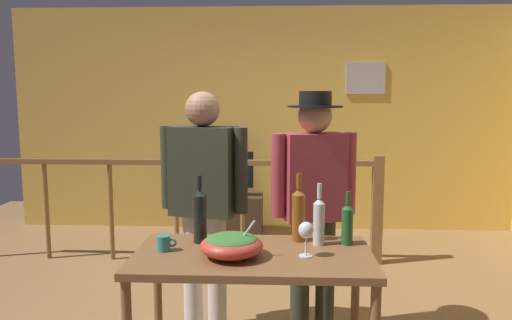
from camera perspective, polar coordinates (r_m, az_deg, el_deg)
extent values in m
cube|color=gold|center=(6.14, 0.99, 4.58)|extent=(6.10, 0.10, 2.67)
cube|color=#ACA8AF|center=(6.15, 12.31, 9.04)|extent=(0.46, 0.03, 0.37)
cylinder|color=brown|center=(5.47, -22.64, -5.41)|extent=(0.04, 0.04, 0.96)
cylinder|color=brown|center=(5.23, -16.10, -5.71)|extent=(0.04, 0.04, 0.96)
cylinder|color=brown|center=(5.06, -9.01, -5.95)|extent=(0.04, 0.04, 0.96)
cylinder|color=brown|center=(4.97, -1.55, -6.10)|extent=(0.04, 0.04, 0.96)
cylinder|color=brown|center=(4.96, 6.06, -6.16)|extent=(0.04, 0.04, 0.96)
cylinder|color=brown|center=(5.04, 13.55, -6.10)|extent=(0.04, 0.04, 0.96)
cube|color=brown|center=(4.96, -9.13, -0.24)|extent=(4.01, 0.07, 0.05)
cube|color=brown|center=(5.03, 13.57, -5.55)|extent=(0.10, 0.10, 1.06)
cube|color=#38281E|center=(5.98, -3.62, -6.19)|extent=(0.90, 0.40, 0.47)
cube|color=black|center=(5.93, -3.64, -3.90)|extent=(0.20, 0.12, 0.02)
cylinder|color=black|center=(5.92, -3.65, -3.42)|extent=(0.03, 0.03, 0.08)
cube|color=black|center=(5.85, -3.70, -1.07)|extent=(0.69, 0.06, 0.42)
cube|color=black|center=(5.82, -3.73, -1.12)|extent=(0.64, 0.01, 0.38)
cube|color=brown|center=(2.74, -0.36, -10.88)|extent=(1.28, 0.70, 0.04)
cylinder|color=brown|center=(3.25, -11.04, -15.60)|extent=(0.05, 0.05, 0.77)
cylinder|color=brown|center=(3.20, 11.15, -15.99)|extent=(0.05, 0.05, 0.77)
ellipsoid|color=#CC3D2D|center=(2.65, -2.79, -9.68)|extent=(0.33, 0.33, 0.12)
ellipsoid|color=#38702D|center=(2.64, -2.79, -9.00)|extent=(0.27, 0.27, 0.05)
cylinder|color=silver|center=(2.63, -1.35, -8.57)|extent=(0.12, 0.01, 0.17)
cylinder|color=silver|center=(2.69, 5.66, -10.76)|extent=(0.07, 0.07, 0.01)
cylinder|color=silver|center=(2.67, 5.67, -9.69)|extent=(0.01, 0.01, 0.10)
ellipsoid|color=silver|center=(2.65, 5.69, -7.92)|extent=(0.08, 0.08, 0.09)
cylinder|color=#1E5628|center=(2.89, 10.30, -7.48)|extent=(0.06, 0.06, 0.20)
cone|color=#1E5628|center=(2.86, 10.36, -5.23)|extent=(0.06, 0.06, 0.03)
cylinder|color=#1E5628|center=(2.85, 10.38, -4.24)|extent=(0.02, 0.02, 0.07)
cylinder|color=brown|center=(2.92, 4.84, -6.56)|extent=(0.08, 0.08, 0.27)
cone|color=brown|center=(2.88, 4.88, -3.62)|extent=(0.08, 0.08, 0.03)
cylinder|color=brown|center=(2.87, 4.89, -2.40)|extent=(0.03, 0.03, 0.09)
cylinder|color=silver|center=(2.86, 7.14, -7.23)|extent=(0.06, 0.06, 0.24)
cone|color=silver|center=(2.83, 7.18, -4.63)|extent=(0.06, 0.06, 0.03)
cylinder|color=silver|center=(2.82, 7.20, -3.49)|extent=(0.02, 0.02, 0.09)
cylinder|color=black|center=(2.89, -6.36, -6.68)|extent=(0.08, 0.08, 0.27)
cone|color=black|center=(2.86, -6.41, -3.70)|extent=(0.08, 0.08, 0.03)
cylinder|color=black|center=(2.85, -6.43, -2.55)|extent=(0.03, 0.03, 0.08)
cylinder|color=teal|center=(2.80, -10.44, -9.27)|extent=(0.07, 0.07, 0.08)
torus|color=teal|center=(2.79, -9.47, -9.23)|extent=(0.05, 0.01, 0.05)
cylinder|color=beige|center=(3.54, -4.44, -12.91)|extent=(0.13, 0.13, 0.84)
cylinder|color=beige|center=(3.60, -7.18, -12.56)|extent=(0.13, 0.13, 0.84)
cube|color=#2D3323|center=(3.39, -5.99, -1.25)|extent=(0.47, 0.32, 0.60)
cylinder|color=#2D3323|center=(3.29, -1.73, -1.21)|extent=(0.09, 0.09, 0.57)
cylinder|color=#2D3323|center=(3.50, -10.00, -0.80)|extent=(0.09, 0.09, 0.57)
sphere|color=#A37556|center=(3.35, -6.09, 5.76)|extent=(0.23, 0.23, 0.23)
cylinder|color=#2D3323|center=(3.57, 7.84, -12.96)|extent=(0.13, 0.13, 0.82)
cylinder|color=#2D3323|center=(3.52, 5.00, -13.23)|extent=(0.13, 0.13, 0.82)
cube|color=#9E3842|center=(3.36, 6.61, -1.88)|extent=(0.44, 0.31, 0.58)
cylinder|color=#9E3842|center=(3.44, 10.53, -1.49)|extent=(0.09, 0.09, 0.55)
cylinder|color=#9E3842|center=(3.29, 2.51, -1.79)|extent=(0.09, 0.09, 0.55)
sphere|color=tan|center=(3.32, 6.71, 4.98)|extent=(0.22, 0.22, 0.22)
cylinder|color=black|center=(3.32, 6.73, 6.05)|extent=(0.36, 0.36, 0.01)
cylinder|color=black|center=(3.32, 6.74, 6.91)|extent=(0.21, 0.21, 0.10)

